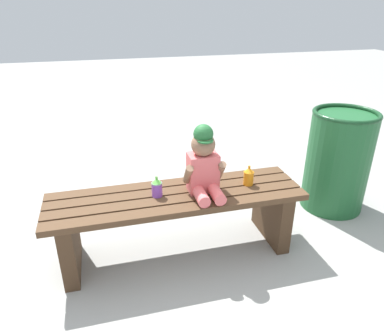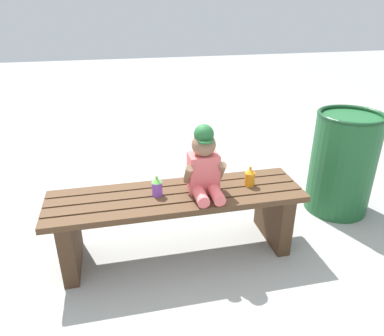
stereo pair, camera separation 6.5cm
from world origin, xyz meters
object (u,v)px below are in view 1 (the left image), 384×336
at_px(park_bench, 177,213).
at_px(sippy_cup_right, 249,176).
at_px(sippy_cup_left, 157,187).
at_px(child_figure, 204,164).
at_px(trash_bin, 338,160).

distance_m(park_bench, sippy_cup_right, 0.48).
xyz_separation_m(sippy_cup_left, sippy_cup_right, (0.56, 0.00, 0.00)).
xyz_separation_m(child_figure, trash_bin, (1.08, 0.26, -0.21)).
relative_size(sippy_cup_left, trash_bin, 0.17).
bearing_deg(trash_bin, child_figure, -166.72).
distance_m(park_bench, sippy_cup_left, 0.22).
xyz_separation_m(park_bench, child_figure, (0.16, -0.01, 0.31)).
bearing_deg(sippy_cup_left, park_bench, -4.07).
bearing_deg(sippy_cup_right, park_bench, -178.99).
relative_size(sippy_cup_left, sippy_cup_right, 1.00).
bearing_deg(trash_bin, sippy_cup_right, -163.34).
xyz_separation_m(sippy_cup_left, trash_bin, (1.35, 0.24, -0.09)).
distance_m(park_bench, child_figure, 0.35).
xyz_separation_m(child_figure, sippy_cup_right, (0.29, 0.02, -0.12)).
distance_m(sippy_cup_right, trash_bin, 0.83).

